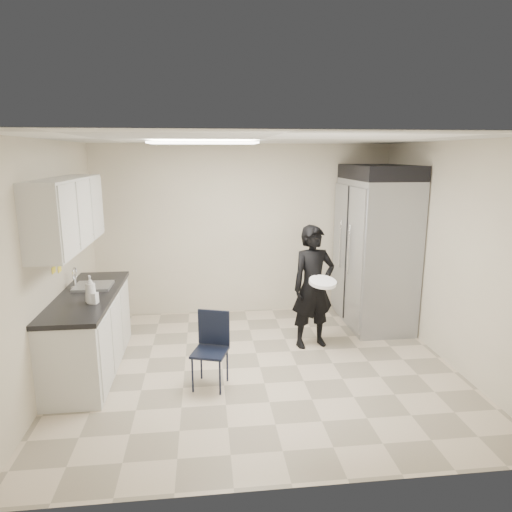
{
  "coord_description": "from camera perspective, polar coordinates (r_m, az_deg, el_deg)",
  "views": [
    {
      "loc": [
        -0.61,
        -4.9,
        2.45
      ],
      "look_at": [
        -0.02,
        0.2,
        1.3
      ],
      "focal_mm": 32.0,
      "sensor_mm": 36.0,
      "label": 1
    }
  ],
  "objects": [
    {
      "name": "floor",
      "position": [
        5.51,
        0.5,
        -13.71
      ],
      "size": [
        4.5,
        4.5,
        0.0
      ],
      "primitive_type": "plane",
      "color": "#C2B098",
      "rests_on": "ground"
    },
    {
      "name": "ceiling",
      "position": [
        4.94,
        0.56,
        14.4
      ],
      "size": [
        4.5,
        4.5,
        0.0
      ],
      "primitive_type": "plane",
      "rotation": [
        3.14,
        0.0,
        0.0
      ],
      "color": "white",
      "rests_on": "back_wall"
    },
    {
      "name": "back_wall",
      "position": [
        7.02,
        -1.49,
        3.23
      ],
      "size": [
        4.5,
        0.0,
        4.5
      ],
      "primitive_type": "plane",
      "rotation": [
        1.57,
        0.0,
        0.0
      ],
      "color": "beige",
      "rests_on": "floor"
    },
    {
      "name": "left_wall",
      "position": [
        5.3,
        -24.42,
        -1.03
      ],
      "size": [
        0.0,
        4.0,
        4.0
      ],
      "primitive_type": "plane",
      "rotation": [
        1.57,
        0.0,
        1.57
      ],
      "color": "beige",
      "rests_on": "floor"
    },
    {
      "name": "right_wall",
      "position": [
        5.79,
        23.2,
        0.17
      ],
      "size": [
        0.0,
        4.0,
        4.0
      ],
      "primitive_type": "plane",
      "rotation": [
        1.57,
        0.0,
        -1.57
      ],
      "color": "beige",
      "rests_on": "floor"
    },
    {
      "name": "ceiling_panel",
      "position": [
        5.3,
        -6.64,
        13.88
      ],
      "size": [
        1.2,
        0.6,
        0.02
      ],
      "primitive_type": "cube",
      "color": "white",
      "rests_on": "ceiling"
    },
    {
      "name": "lower_counter",
      "position": [
        5.65,
        -20.06,
        -9.1
      ],
      "size": [
        0.6,
        1.9,
        0.86
      ],
      "primitive_type": "cube",
      "color": "silver",
      "rests_on": "floor"
    },
    {
      "name": "countertop",
      "position": [
        5.5,
        -20.42,
        -4.68
      ],
      "size": [
        0.64,
        1.95,
        0.05
      ],
      "primitive_type": "cube",
      "color": "black",
      "rests_on": "lower_counter"
    },
    {
      "name": "sink",
      "position": [
        5.73,
        -19.64,
        -4.09
      ],
      "size": [
        0.42,
        0.4,
        0.14
      ],
      "primitive_type": "cube",
      "color": "gray",
      "rests_on": "countertop"
    },
    {
      "name": "faucet",
      "position": [
        5.74,
        -21.69,
        -2.67
      ],
      "size": [
        0.02,
        0.02,
        0.24
      ],
      "primitive_type": "cylinder",
      "color": "silver",
      "rests_on": "countertop"
    },
    {
      "name": "upper_cabinets",
      "position": [
        5.35,
        -22.5,
        4.99
      ],
      "size": [
        0.35,
        1.8,
        0.75
      ],
      "primitive_type": "cube",
      "color": "silver",
      "rests_on": "left_wall"
    },
    {
      "name": "towel_dispenser",
      "position": [
        6.49,
        -20.2,
        4.54
      ],
      "size": [
        0.22,
        0.3,
        0.35
      ],
      "primitive_type": "cube",
      "color": "black",
      "rests_on": "left_wall"
    },
    {
      "name": "notice_sticker_left",
      "position": [
        5.4,
        -23.96,
        -1.61
      ],
      "size": [
        0.0,
        0.12,
        0.07
      ],
      "primitive_type": "cube",
      "color": "yellow",
      "rests_on": "left_wall"
    },
    {
      "name": "notice_sticker_right",
      "position": [
        5.6,
        -23.34,
        -1.51
      ],
      "size": [
        0.0,
        0.12,
        0.07
      ],
      "primitive_type": "cube",
      "color": "yellow",
      "rests_on": "left_wall"
    },
    {
      "name": "commercial_fridge",
      "position": [
        6.79,
        14.66,
        0.34
      ],
      "size": [
        0.8,
        1.35,
        2.1
      ],
      "primitive_type": "cube",
      "color": "gray",
      "rests_on": "floor"
    },
    {
      "name": "fridge_compressor",
      "position": [
        6.65,
        15.22,
        10.07
      ],
      "size": [
        0.8,
        1.35,
        0.2
      ],
      "primitive_type": "cube",
      "color": "black",
      "rests_on": "commercial_fridge"
    },
    {
      "name": "folding_chair",
      "position": [
        4.96,
        -5.79,
        -11.9
      ],
      "size": [
        0.44,
        0.44,
        0.79
      ],
      "primitive_type": "cube",
      "rotation": [
        0.0,
        0.0,
        -0.31
      ],
      "color": "black",
      "rests_on": "floor"
    },
    {
      "name": "man_tuxedo",
      "position": [
        5.87,
        7.15,
        -3.86
      ],
      "size": [
        0.65,
        0.51,
        1.58
      ],
      "primitive_type": "imported",
      "rotation": [
        0.0,
        0.0,
        0.23
      ],
      "color": "black",
      "rests_on": "floor"
    },
    {
      "name": "bucket_lid",
      "position": [
        5.62,
        8.34,
        -3.24
      ],
      "size": [
        0.4,
        0.4,
        0.04
      ],
      "primitive_type": "cylinder",
      "rotation": [
        0.0,
        0.0,
        0.23
      ],
      "color": "white",
      "rests_on": "man_tuxedo"
    },
    {
      "name": "soap_bottle_a",
      "position": [
        5.09,
        -19.99,
        -3.95
      ],
      "size": [
        0.15,
        0.15,
        0.3
      ],
      "primitive_type": "imported",
      "rotation": [
        0.0,
        0.0,
        0.37
      ],
      "color": "silver",
      "rests_on": "countertop"
    },
    {
      "name": "soap_bottle_b",
      "position": [
        5.09,
        -19.65,
        -4.67
      ],
      "size": [
        0.1,
        0.1,
        0.18
      ],
      "primitive_type": "imported",
      "rotation": [
        0.0,
        0.0,
        -0.24
      ],
      "color": "silver",
      "rests_on": "countertop"
    }
  ]
}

